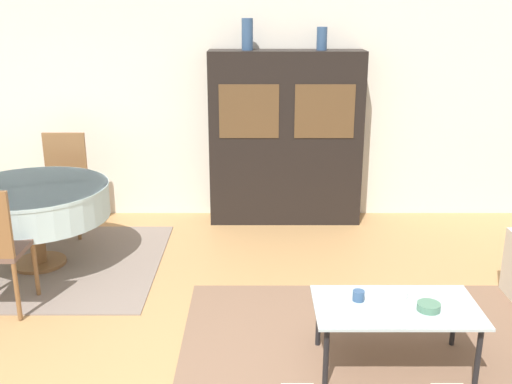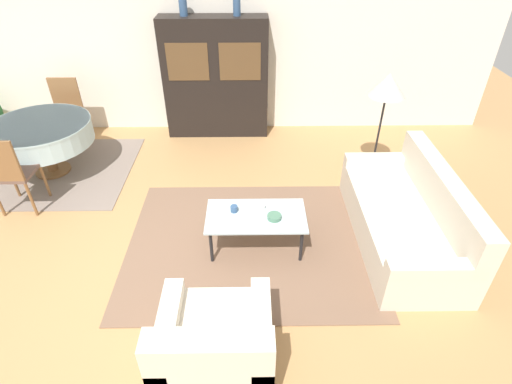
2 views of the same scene
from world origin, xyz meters
TOP-DOWN VIEW (x-y plane):
  - ground_plane at (0.00, 0.00)m, footprint 14.00×14.00m
  - wall_back at (0.00, 3.63)m, footprint 10.00×0.06m
  - area_rug at (1.05, 0.58)m, footprint 2.76×2.24m
  - dining_rug at (-1.86, 2.17)m, footprint 2.33×1.92m
  - couch at (2.81, 0.65)m, footprint 0.94×2.07m
  - armchair at (0.77, -0.94)m, footprint 0.89×0.89m
  - coffee_table at (1.12, 0.54)m, footprint 1.07×0.59m
  - display_cabinet at (0.52, 3.39)m, footprint 1.63×0.39m
  - dining_table at (-1.81, 2.15)m, footprint 1.36×1.36m
  - dining_chair_near at (-1.81, 1.25)m, footprint 0.44×0.44m
  - dining_chair_far at (-1.81, 3.06)m, footprint 0.44×0.44m
  - floor_lamp at (2.78, 2.00)m, footprint 0.47×0.47m
  - cup at (0.88, 0.61)m, footprint 0.08×0.08m
  - bowl at (1.31, 0.48)m, footprint 0.15×0.15m
  - bowl_small at (1.17, 0.67)m, footprint 0.10×0.10m
  - vase_tall at (0.11, 3.39)m, footprint 0.12×0.12m
  - vase_short at (0.88, 3.39)m, footprint 0.11×0.11m

SIDE VIEW (x-z plane):
  - ground_plane at x=0.00m, z-range 0.00..0.00m
  - area_rug at x=1.05m, z-range 0.00..0.01m
  - dining_rug at x=-1.86m, z-range 0.00..0.01m
  - couch at x=2.81m, z-range -0.13..0.73m
  - armchair at x=0.77m, z-range -0.11..0.72m
  - coffee_table at x=1.12m, z-range 0.19..0.62m
  - bowl_small at x=1.17m, z-range 0.44..0.48m
  - bowl at x=1.31m, z-range 0.44..0.49m
  - cup at x=0.88m, z-range 0.44..0.52m
  - dining_chair_near at x=-1.81m, z-range 0.08..1.10m
  - dining_chair_far at x=-1.81m, z-range 0.08..1.10m
  - dining_table at x=-1.81m, z-range 0.24..1.00m
  - display_cabinet at x=0.52m, z-range 0.00..1.86m
  - floor_lamp at x=2.78m, z-range 0.55..2.03m
  - wall_back at x=0.00m, z-range 0.00..2.70m
  - vase_short at x=0.88m, z-range 1.86..2.10m
  - vase_tall at x=0.11m, z-range 1.86..2.18m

